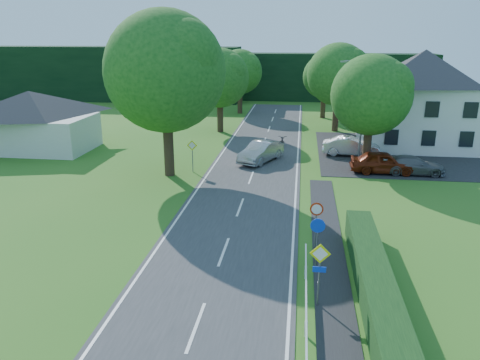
# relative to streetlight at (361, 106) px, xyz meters

# --- Properties ---
(road) EXTENTS (7.00, 80.00, 0.04)m
(road) POSITION_rel_streetlight_xyz_m (-8.06, -10.00, -4.44)
(road) COLOR #343437
(road) RESTS_ON ground
(parking_pad) EXTENTS (14.00, 16.00, 0.04)m
(parking_pad) POSITION_rel_streetlight_xyz_m (3.94, 3.00, -4.44)
(parking_pad) COLOR black
(parking_pad) RESTS_ON ground
(line_edge_left) EXTENTS (0.12, 80.00, 0.01)m
(line_edge_left) POSITION_rel_streetlight_xyz_m (-11.31, -10.00, -4.42)
(line_edge_left) COLOR white
(line_edge_left) RESTS_ON road
(line_edge_right) EXTENTS (0.12, 80.00, 0.01)m
(line_edge_right) POSITION_rel_streetlight_xyz_m (-4.81, -10.00, -4.42)
(line_edge_right) COLOR white
(line_edge_right) RESTS_ON road
(line_centre) EXTENTS (0.12, 80.00, 0.01)m
(line_centre) POSITION_rel_streetlight_xyz_m (-8.06, -10.00, -4.42)
(line_centre) COLOR white
(line_centre) RESTS_ON road
(tree_main) EXTENTS (9.40, 9.40, 11.64)m
(tree_main) POSITION_rel_streetlight_xyz_m (-14.06, -6.00, 1.36)
(tree_main) COLOR #174C16
(tree_main) RESTS_ON ground
(tree_left_far) EXTENTS (7.00, 7.00, 8.58)m
(tree_left_far) POSITION_rel_streetlight_xyz_m (-13.06, 10.00, -0.17)
(tree_left_far) COLOR #174C16
(tree_left_far) RESTS_ON ground
(tree_right_far) EXTENTS (7.40, 7.40, 9.09)m
(tree_right_far) POSITION_rel_streetlight_xyz_m (-1.06, 12.00, 0.08)
(tree_right_far) COLOR #174C16
(tree_right_far) RESTS_ON ground
(tree_left_back) EXTENTS (6.60, 6.60, 8.07)m
(tree_left_back) POSITION_rel_streetlight_xyz_m (-12.56, 22.00, -0.43)
(tree_left_back) COLOR #174C16
(tree_left_back) RESTS_ON ground
(tree_right_back) EXTENTS (6.20, 6.20, 7.56)m
(tree_right_back) POSITION_rel_streetlight_xyz_m (-2.06, 20.00, -0.68)
(tree_right_back) COLOR #174C16
(tree_right_back) RESTS_ON ground
(tree_right_mid) EXTENTS (7.00, 7.00, 8.58)m
(tree_right_mid) POSITION_rel_streetlight_xyz_m (0.44, -2.00, -0.17)
(tree_right_mid) COLOR #174C16
(tree_right_mid) RESTS_ON ground
(treeline_left) EXTENTS (44.00, 6.00, 8.00)m
(treeline_left) POSITION_rel_streetlight_xyz_m (-36.06, 32.00, -0.46)
(treeline_left) COLOR black
(treeline_left) RESTS_ON ground
(treeline_right) EXTENTS (30.00, 5.00, 7.00)m
(treeline_right) POSITION_rel_streetlight_xyz_m (-0.06, 36.00, -0.96)
(treeline_right) COLOR black
(treeline_right) RESTS_ON ground
(bungalow_left) EXTENTS (11.00, 6.50, 5.20)m
(bungalow_left) POSITION_rel_streetlight_xyz_m (-28.06, 0.00, -1.75)
(bungalow_left) COLOR silver
(bungalow_left) RESTS_ON ground
(house_white) EXTENTS (10.60, 8.40, 8.60)m
(house_white) POSITION_rel_streetlight_xyz_m (5.94, 6.00, -0.06)
(house_white) COLOR silver
(house_white) RESTS_ON ground
(streetlight) EXTENTS (2.03, 0.18, 8.00)m
(streetlight) POSITION_rel_streetlight_xyz_m (0.00, 0.00, 0.00)
(streetlight) COLOR slate
(streetlight) RESTS_ON ground
(sign_priority_right) EXTENTS (0.78, 0.09, 2.59)m
(sign_priority_right) POSITION_rel_streetlight_xyz_m (-3.76, -22.02, -2.67)
(sign_priority_right) COLOR slate
(sign_priority_right) RESTS_ON ground
(sign_roundabout) EXTENTS (0.64, 0.08, 2.37)m
(sign_roundabout) POSITION_rel_streetlight_xyz_m (-3.76, -19.02, -2.79)
(sign_roundabout) COLOR slate
(sign_roundabout) RESTS_ON ground
(sign_speed_limit) EXTENTS (0.64, 0.11, 2.37)m
(sign_speed_limit) POSITION_rel_streetlight_xyz_m (-3.76, -17.03, -2.70)
(sign_speed_limit) COLOR slate
(sign_speed_limit) RESTS_ON ground
(sign_priority_left) EXTENTS (0.78, 0.09, 2.44)m
(sign_priority_left) POSITION_rel_streetlight_xyz_m (-12.56, -5.02, -2.75)
(sign_priority_left) COLOR slate
(sign_priority_left) RESTS_ON ground
(moving_car) EXTENTS (3.57, 5.18, 1.62)m
(moving_car) POSITION_rel_streetlight_xyz_m (-7.76, -1.52, -3.62)
(moving_car) COLOR #9C9CA0
(moving_car) RESTS_ON road
(motorcycle) EXTENTS (0.88, 2.21, 1.14)m
(motorcycle) POSITION_rel_streetlight_xyz_m (-6.26, 3.71, -3.85)
(motorcycle) COLOR black
(motorcycle) RESTS_ON road
(parked_car_red) EXTENTS (4.77, 1.97, 1.62)m
(parked_car_red) POSITION_rel_streetlight_xyz_m (1.48, -3.50, -3.62)
(parked_car_red) COLOR #621D0A
(parked_car_red) RESTS_ON parking_pad
(parked_car_silver_a) EXTENTS (4.88, 2.10, 1.56)m
(parked_car_silver_a) POSITION_rel_streetlight_xyz_m (-0.37, 1.45, -3.64)
(parked_car_silver_a) COLOR silver
(parked_car_silver_a) RESTS_ON parking_pad
(parked_car_grey) EXTENTS (4.58, 1.87, 1.33)m
(parked_car_grey) POSITION_rel_streetlight_xyz_m (3.60, -3.50, -3.76)
(parked_car_grey) COLOR #55555B
(parked_car_grey) RESTS_ON parking_pad
(parked_car_silver_b) EXTENTS (5.28, 2.94, 1.40)m
(parked_car_silver_b) POSITION_rel_streetlight_xyz_m (6.00, 4.00, -3.73)
(parked_car_silver_b) COLOR #A8A8AF
(parked_car_silver_b) RESTS_ON parking_pad
(parasol) EXTENTS (2.44, 2.46, 1.77)m
(parasol) POSITION_rel_streetlight_xyz_m (3.85, 5.00, -3.54)
(parasol) COLOR #B8290E
(parasol) RESTS_ON parking_pad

